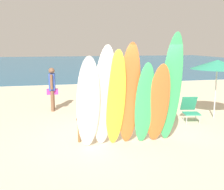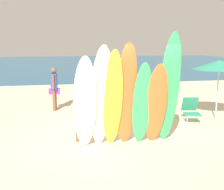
{
  "view_description": "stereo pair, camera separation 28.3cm",
  "coord_description": "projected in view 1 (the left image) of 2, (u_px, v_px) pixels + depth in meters",
  "views": [
    {
      "loc": [
        -1.87,
        -6.79,
        2.51
      ],
      "look_at": [
        0.0,
        1.51,
        0.92
      ],
      "focal_mm": 43.91,
      "sensor_mm": 36.0,
      "label": 1
    },
    {
      "loc": [
        -1.6,
        -6.85,
        2.51
      ],
      "look_at": [
        0.0,
        1.51,
        0.92
      ],
      "focal_mm": 43.91,
      "sensor_mm": 36.0,
      "label": 2
    }
  ],
  "objects": [
    {
      "name": "ground",
      "position": [
        76.0,
        78.0,
        20.8
      ],
      "size": [
        60.0,
        60.0,
        0.0
      ],
      "primitive_type": "plane",
      "color": "beige"
    },
    {
      "name": "ocean_water",
      "position": [
        64.0,
        63.0,
        36.59
      ],
      "size": [
        60.0,
        40.0,
        0.02
      ],
      "primitive_type": "cube",
      "color": "#235B7F",
      "rests_on": "ground"
    },
    {
      "name": "surfboard_rack",
      "position": [
        124.0,
        121.0,
        7.28
      ],
      "size": [
        2.55,
        0.07,
        0.64
      ],
      "color": "brown",
      "rests_on": "ground"
    },
    {
      "name": "surfboard_white_0",
      "position": [
        88.0,
        104.0,
        6.35
      ],
      "size": [
        0.56,
        0.67,
        2.27
      ],
      "primitive_type": "ellipsoid",
      "rotation": [
        0.26,
        0.0,
        -0.02
      ],
      "color": "white",
      "rests_on": "ground"
    },
    {
      "name": "surfboard_white_1",
      "position": [
        104.0,
        98.0,
        6.46
      ],
      "size": [
        0.59,
        0.74,
        2.51
      ],
      "primitive_type": "ellipsoid",
      "rotation": [
        0.25,
        0.0,
        0.08
      ],
      "color": "white",
      "rests_on": "ground"
    },
    {
      "name": "surfboard_yellow_2",
      "position": [
        116.0,
        100.0,
        6.53
      ],
      "size": [
        0.49,
        0.66,
        2.41
      ],
      "primitive_type": "ellipsoid",
      "rotation": [
        0.24,
        0.0,
        -0.02
      ],
      "color": "yellow",
      "rests_on": "ground"
    },
    {
      "name": "surfboard_orange_3",
      "position": [
        129.0,
        95.0,
        6.64
      ],
      "size": [
        0.55,
        0.64,
        2.57
      ],
      "primitive_type": "ellipsoid",
      "rotation": [
        0.21,
        0.0,
        -0.04
      ],
      "color": "orange",
      "rests_on": "ground"
    },
    {
      "name": "surfboard_green_4",
      "position": [
        145.0,
        104.0,
        6.73
      ],
      "size": [
        0.51,
        0.57,
        2.1
      ],
      "primitive_type": "ellipsoid",
      "rotation": [
        0.23,
        0.0,
        -0.06
      ],
      "color": "#38B266",
      "rests_on": "ground"
    },
    {
      "name": "surfboard_orange_5",
      "position": [
        158.0,
        104.0,
        6.8
      ],
      "size": [
        0.59,
        0.66,
        2.07
      ],
      "primitive_type": "ellipsoid",
      "rotation": [
        0.26,
        0.0,
        -0.06
      ],
      "color": "orange",
      "rests_on": "ground"
    },
    {
      "name": "surfboard_green_6",
      "position": [
        171.0,
        89.0,
        6.83
      ],
      "size": [
        0.57,
        0.7,
        2.8
      ],
      "primitive_type": "ellipsoid",
      "rotation": [
        0.21,
        0.0,
        -0.08
      ],
      "color": "#38B266",
      "rests_on": "ground"
    },
    {
      "name": "beachgoer_near_rack",
      "position": [
        133.0,
        83.0,
        11.15
      ],
      "size": [
        0.56,
        0.38,
        1.63
      ],
      "rotation": [
        0.0,
        0.0,
        0.48
      ],
      "color": "brown",
      "rests_on": "ground"
    },
    {
      "name": "beachgoer_midbeach",
      "position": [
        101.0,
        93.0,
        9.18
      ],
      "size": [
        0.54,
        0.35,
        1.56
      ],
      "rotation": [
        0.0,
        0.0,
        3.59
      ],
      "color": "beige",
      "rests_on": "ground"
    },
    {
      "name": "beachgoer_photographing",
      "position": [
        52.0,
        86.0,
        10.35
      ],
      "size": [
        0.43,
        0.62,
        1.64
      ],
      "rotation": [
        0.0,
        0.0,
        4.62
      ],
      "color": "brown",
      "rests_on": "ground"
    },
    {
      "name": "beach_chair_red",
      "position": [
        190.0,
        108.0,
        9.01
      ],
      "size": [
        0.63,
        0.8,
        0.81
      ],
      "rotation": [
        0.0,
        0.0,
        -0.2
      ],
      "color": "#B7B7BC",
      "rests_on": "ground"
    },
    {
      "name": "beach_umbrella",
      "position": [
        217.0,
        65.0,
        9.12
      ],
      "size": [
        1.76,
        1.76,
        1.99
      ],
      "color": "silver",
      "rests_on": "ground"
    }
  ]
}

